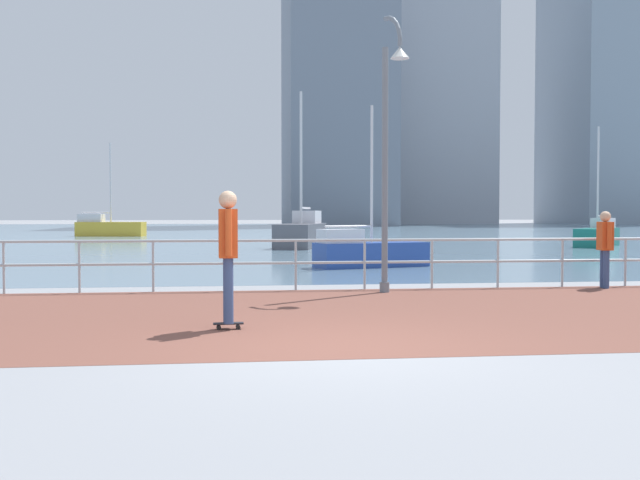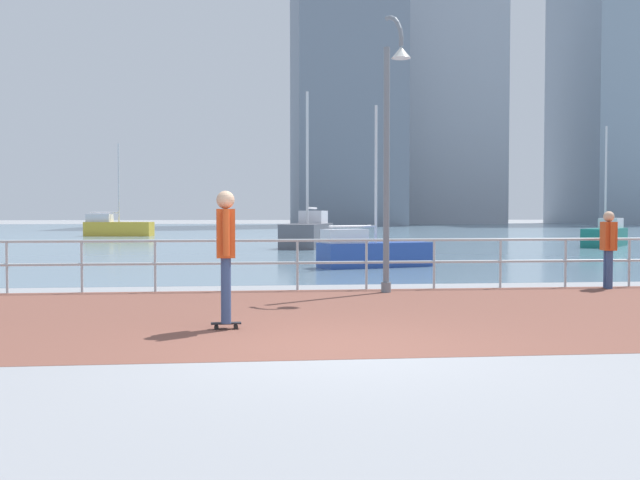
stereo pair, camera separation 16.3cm
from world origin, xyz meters
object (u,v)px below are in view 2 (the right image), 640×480
at_px(sailboat_red, 606,235).
at_px(sailboat_blue, 308,232).
at_px(sailboat_yellow, 372,252).
at_px(skateboarder, 226,246).
at_px(sailboat_gray, 117,227).
at_px(lamppost, 391,140).
at_px(bystander, 608,243).

bearing_deg(sailboat_red, sailboat_blue, 176.25).
xyz_separation_m(sailboat_yellow, sailboat_blue, (-0.73, 12.30, 0.23)).
distance_m(skateboarder, sailboat_blue, 23.30).
relative_size(sailboat_yellow, sailboat_red, 0.84).
relative_size(sailboat_gray, sailboat_blue, 0.89).
distance_m(skateboarder, sailboat_yellow, 11.48).
bearing_deg(lamppost, skateboarder, -126.95).
bearing_deg(sailboat_blue, skateboarder, -97.78).
xyz_separation_m(skateboarder, sailboat_yellow, (3.89, 10.78, -0.68)).
distance_m(lamppost, sailboat_yellow, 7.23).
xyz_separation_m(lamppost, bystander, (4.62, 0.41, -2.02)).
bearing_deg(skateboarder, sailboat_red, 52.85).
xyz_separation_m(bystander, sailboat_gray, (-15.80, 35.52, -0.34)).
height_order(sailboat_red, sailboat_blue, sailboat_blue).
xyz_separation_m(skateboarder, sailboat_gray, (-8.14, 39.98, -0.53)).
height_order(lamppost, bystander, lamppost).
xyz_separation_m(lamppost, sailboat_red, (13.76, 18.14, -2.42)).
bearing_deg(sailboat_red, bystander, -117.29).
xyz_separation_m(lamppost, sailboat_gray, (-11.19, 35.93, -2.36)).
height_order(lamppost, sailboat_blue, sailboat_blue).
height_order(bystander, sailboat_red, sailboat_red).
xyz_separation_m(bystander, sailboat_yellow, (-3.77, 6.32, -0.49)).
xyz_separation_m(lamppost, sailboat_yellow, (0.84, 6.73, -2.51)).
height_order(sailboat_yellow, sailboat_gray, sailboat_gray).
bearing_deg(sailboat_gray, sailboat_yellow, -67.61).
bearing_deg(bystander, lamppost, -174.98).
bearing_deg(skateboarder, sailboat_yellow, 70.16).
bearing_deg(sailboat_yellow, sailboat_gray, 112.39).
bearing_deg(skateboarder, sailboat_blue, 82.22).
bearing_deg(sailboat_gray, bystander, -66.02).
bearing_deg(sailboat_gray, lamppost, -72.71).
xyz_separation_m(skateboarder, sailboat_blue, (3.15, 23.08, -0.45)).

